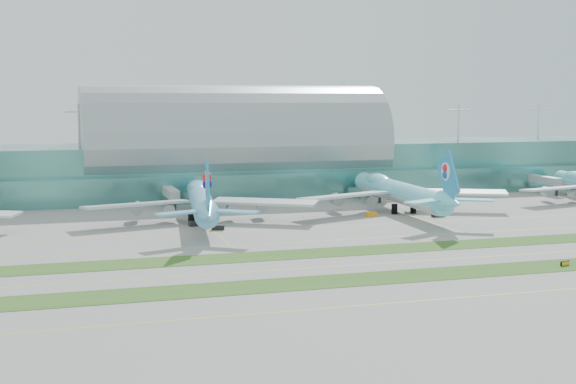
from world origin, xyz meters
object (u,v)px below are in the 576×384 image
object	(u,v)px
airliner_c	(398,191)
airliner_b	(201,200)
terminal	(235,158)
taxiway_sign_east	(565,263)

from	to	relation	value
airliner_c	airliner_b	bearing A→B (deg)	-175.37
airliner_b	airliner_c	distance (m)	68.01
terminal	airliner_b	size ratio (longest dim) A/B	4.14
airliner_b	taxiway_sign_east	xyz separation A→B (m)	(67.70, -88.60, -6.39)
terminal	airliner_c	size ratio (longest dim) A/B	4.03
terminal	airliner_b	xyz separation A→B (m)	(-26.62, -68.88, -7.24)
terminal	airliner_b	bearing A→B (deg)	-111.13
airliner_b	taxiway_sign_east	size ratio (longest dim) A/B	29.40
airliner_b	airliner_c	world-z (taller)	airliner_c
terminal	airliner_c	xyz separation A→B (m)	(41.32, -65.78, -7.06)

